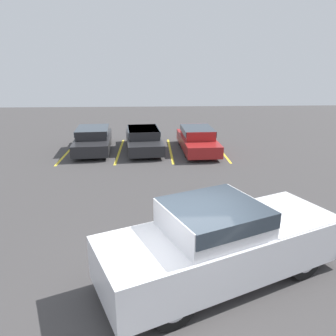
% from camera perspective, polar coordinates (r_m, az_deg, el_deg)
% --- Properties ---
extents(ground_plane, '(60.00, 60.00, 0.00)m').
position_cam_1_polar(ground_plane, '(7.36, 2.41, -21.17)').
color(ground_plane, '#423F3F').
extents(stall_stripe_a, '(0.12, 5.18, 0.01)m').
position_cam_1_polar(stall_stripe_a, '(18.51, -16.99, 2.74)').
color(stall_stripe_a, yellow).
rests_on(stall_stripe_a, ground_plane).
extents(stall_stripe_b, '(0.12, 5.18, 0.01)m').
position_cam_1_polar(stall_stripe_b, '(18.03, -8.42, 2.95)').
color(stall_stripe_b, yellow).
rests_on(stall_stripe_b, ground_plane).
extents(stall_stripe_c, '(0.12, 5.18, 0.01)m').
position_cam_1_polar(stall_stripe_c, '(17.97, 0.40, 3.10)').
color(stall_stripe_c, yellow).
rests_on(stall_stripe_c, ground_plane).
extents(stall_stripe_d, '(0.12, 5.18, 0.01)m').
position_cam_1_polar(stall_stripe_d, '(18.33, 9.08, 3.18)').
color(stall_stripe_d, yellow).
rests_on(stall_stripe_d, ground_plane).
extents(pickup_truck, '(5.79, 3.95, 1.83)m').
position_cam_1_polar(pickup_truck, '(7.43, 9.62, -12.45)').
color(pickup_truck, silver).
rests_on(pickup_truck, ground_plane).
extents(parked_sedan_a, '(2.16, 4.58, 1.25)m').
position_cam_1_polar(parked_sedan_a, '(18.26, -12.91, 5.04)').
color(parked_sedan_a, '#232326').
rests_on(parked_sedan_a, ground_plane).
extents(parked_sedan_b, '(2.22, 4.73, 1.19)m').
position_cam_1_polar(parked_sedan_b, '(18.01, -4.31, 5.17)').
color(parked_sedan_b, '#232326').
rests_on(parked_sedan_b, ground_plane).
extents(parked_sedan_c, '(1.90, 4.71, 1.26)m').
position_cam_1_polar(parked_sedan_c, '(17.84, 5.13, 5.12)').
color(parked_sedan_c, maroon).
rests_on(parked_sedan_c, ground_plane).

